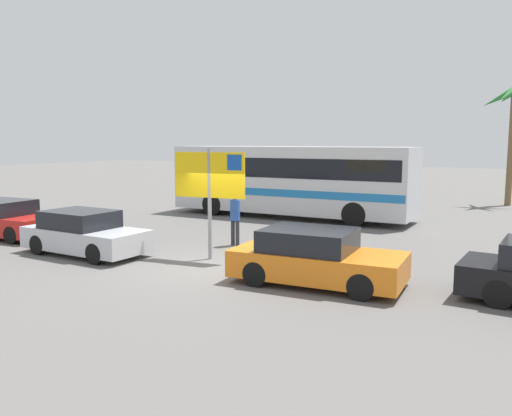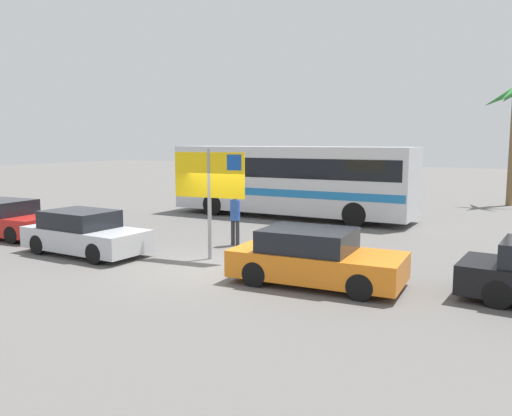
{
  "view_description": "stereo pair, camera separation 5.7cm",
  "coord_description": "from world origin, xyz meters",
  "px_view_note": "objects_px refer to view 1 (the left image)",
  "views": [
    {
      "loc": [
        7.68,
        -11.33,
        3.4
      ],
      "look_at": [
        -0.18,
        2.83,
        1.3
      ],
      "focal_mm": 36.05,
      "sensor_mm": 36.0,
      "label": 1
    },
    {
      "loc": [
        7.73,
        -11.3,
        3.4
      ],
      "look_at": [
        -0.18,
        2.83,
        1.3
      ],
      "focal_mm": 36.05,
      "sensor_mm": 36.0,
      "label": 2
    }
  ],
  "objects_px": {
    "pedestrian_near_sign": "(235,215)",
    "car_red": "(5,219)",
    "car_silver": "(84,234)",
    "car_orange": "(315,258)",
    "bus_front_coach": "(290,178)",
    "ferry_sign": "(211,179)"
  },
  "relations": [
    {
      "from": "pedestrian_near_sign",
      "to": "car_red",
      "type": "bearing_deg",
      "value": 109.6
    },
    {
      "from": "pedestrian_near_sign",
      "to": "car_silver",
      "type": "bearing_deg",
      "value": 136.09
    },
    {
      "from": "car_red",
      "to": "car_silver",
      "type": "bearing_deg",
      "value": -12.27
    },
    {
      "from": "car_orange",
      "to": "car_red",
      "type": "bearing_deg",
      "value": 175.23
    },
    {
      "from": "car_orange",
      "to": "car_red",
      "type": "distance_m",
      "value": 12.07
    },
    {
      "from": "car_orange",
      "to": "bus_front_coach",
      "type": "bearing_deg",
      "value": 115.03
    },
    {
      "from": "bus_front_coach",
      "to": "ferry_sign",
      "type": "relative_size",
      "value": 3.43
    },
    {
      "from": "ferry_sign",
      "to": "pedestrian_near_sign",
      "type": "height_order",
      "value": "ferry_sign"
    },
    {
      "from": "car_silver",
      "to": "car_red",
      "type": "height_order",
      "value": "same"
    },
    {
      "from": "car_orange",
      "to": "car_silver",
      "type": "bearing_deg",
      "value": 179.33
    },
    {
      "from": "bus_front_coach",
      "to": "car_silver",
      "type": "height_order",
      "value": "bus_front_coach"
    },
    {
      "from": "bus_front_coach",
      "to": "car_red",
      "type": "bearing_deg",
      "value": -126.08
    },
    {
      "from": "ferry_sign",
      "to": "car_red",
      "type": "xyz_separation_m",
      "value": [
        -8.43,
        -0.68,
        -1.69
      ]
    },
    {
      "from": "ferry_sign",
      "to": "car_orange",
      "type": "relative_size",
      "value": 0.77
    },
    {
      "from": "car_orange",
      "to": "car_silver",
      "type": "height_order",
      "value": "same"
    },
    {
      "from": "car_red",
      "to": "bus_front_coach",
      "type": "bearing_deg",
      "value": 49.4
    },
    {
      "from": "ferry_sign",
      "to": "car_red",
      "type": "distance_m",
      "value": 8.62
    },
    {
      "from": "bus_front_coach",
      "to": "car_orange",
      "type": "relative_size",
      "value": 2.64
    },
    {
      "from": "ferry_sign",
      "to": "car_red",
      "type": "relative_size",
      "value": 0.79
    },
    {
      "from": "car_orange",
      "to": "ferry_sign",
      "type": "bearing_deg",
      "value": 161.74
    },
    {
      "from": "ferry_sign",
      "to": "car_orange",
      "type": "bearing_deg",
      "value": -21.88
    },
    {
      "from": "pedestrian_near_sign",
      "to": "bus_front_coach",
      "type": "bearing_deg",
      "value": 11.03
    }
  ]
}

